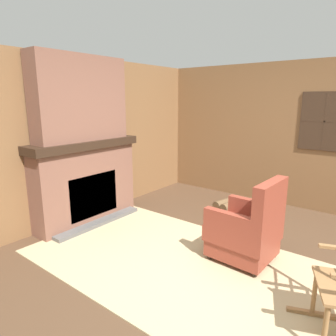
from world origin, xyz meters
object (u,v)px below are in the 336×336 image
Objects in this scene: firewood_stack at (229,209)px; decorative_plate_on_mantel at (85,131)px; oil_lamp_vase at (43,137)px; armchair at (247,231)px; storage_case at (108,132)px.

decorative_plate_on_mantel is at bearing -140.33° from firewood_stack.
armchair is at bearing 21.97° from oil_lamp_vase.
oil_lamp_vase is (-1.61, -2.01, 1.18)m from firewood_stack.
armchair is at bearing 6.90° from decorative_plate_on_mantel.
firewood_stack is 2.19m from storage_case.
armchair is 2.70m from oil_lamp_vase.
oil_lamp_vase is 1.11× the size of storage_case.
oil_lamp_vase is at bearing -128.67° from firewood_stack.
armchair is 1.80× the size of firewood_stack.
decorative_plate_on_mantel is at bearing 91.74° from oil_lamp_vase.
armchair is at bearing -55.26° from firewood_stack.
oil_lamp_vase is at bearing -90.01° from storage_case.
armchair reaches higher than firewood_stack.
firewood_stack is 2.83m from oil_lamp_vase.
oil_lamp_vase is 0.66m from decorative_plate_on_mantel.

